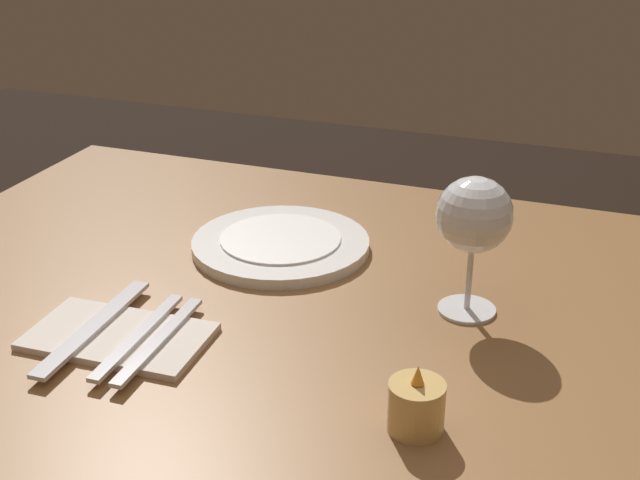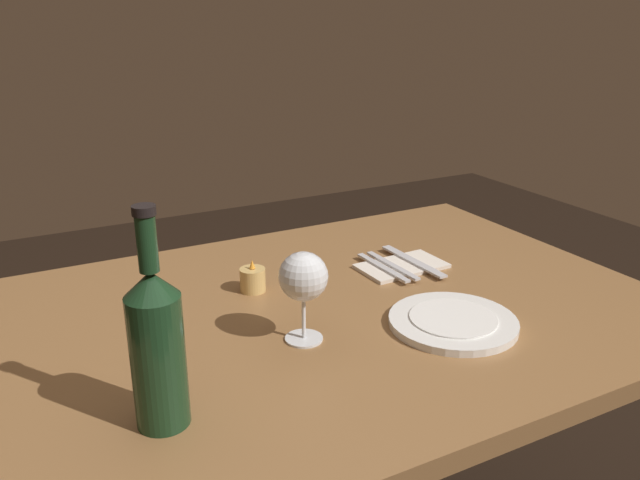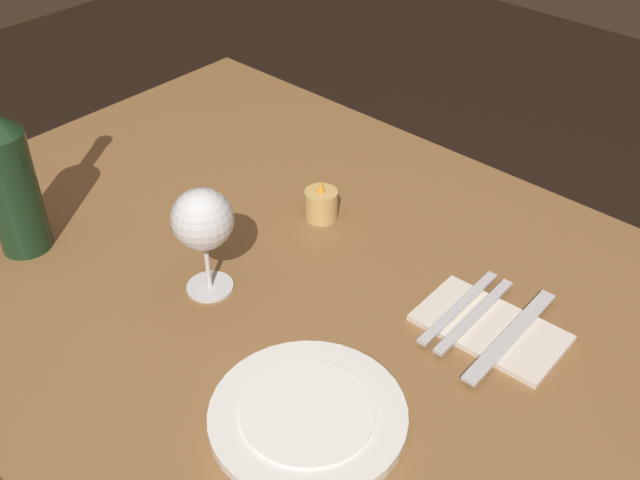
{
  "view_description": "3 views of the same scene",
  "coord_description": "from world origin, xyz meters",
  "px_view_note": "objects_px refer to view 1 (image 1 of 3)",
  "views": [
    {
      "loc": [
        -0.23,
        0.77,
        1.22
      ],
      "look_at": [
        0.05,
        0.03,
        0.86
      ],
      "focal_mm": 48.58,
      "sensor_mm": 36.0,
      "label": 1
    },
    {
      "loc": [
        -0.52,
        -0.98,
        1.28
      ],
      "look_at": [
        0.01,
        0.03,
        0.87
      ],
      "focal_mm": 36.13,
      "sensor_mm": 36.0,
      "label": 2
    },
    {
      "loc": [
        0.58,
        -0.59,
        1.44
      ],
      "look_at": [
        0.01,
        0.04,
        0.8
      ],
      "focal_mm": 43.07,
      "sensor_mm": 36.0,
      "label": 3
    }
  ],
  "objects_px": {
    "folded_napkin": "(118,337)",
    "fork_inner": "(138,336)",
    "wine_glass_left": "(474,218)",
    "table_knife": "(94,326)",
    "dinner_plate": "(281,244)",
    "votive_candle": "(416,408)",
    "fork_outer": "(159,340)"
  },
  "relations": [
    {
      "from": "wine_glass_left",
      "to": "table_knife",
      "type": "distance_m",
      "value": 0.43
    },
    {
      "from": "fork_outer",
      "to": "table_knife",
      "type": "distance_m",
      "value": 0.08
    },
    {
      "from": "fork_inner",
      "to": "dinner_plate",
      "type": "bearing_deg",
      "value": -100.58
    },
    {
      "from": "wine_glass_left",
      "to": "fork_outer",
      "type": "bearing_deg",
      "value": 33.68
    },
    {
      "from": "folded_napkin",
      "to": "votive_candle",
      "type": "bearing_deg",
      "value": 173.18
    },
    {
      "from": "wine_glass_left",
      "to": "table_knife",
      "type": "xyz_separation_m",
      "value": [
        0.37,
        0.19,
        -0.1
      ]
    },
    {
      "from": "wine_glass_left",
      "to": "fork_outer",
      "type": "relative_size",
      "value": 0.89
    },
    {
      "from": "folded_napkin",
      "to": "fork_inner",
      "type": "relative_size",
      "value": 1.07
    },
    {
      "from": "dinner_plate",
      "to": "fork_inner",
      "type": "relative_size",
      "value": 1.28
    },
    {
      "from": "fork_inner",
      "to": "wine_glass_left",
      "type": "bearing_deg",
      "value": -148.49
    },
    {
      "from": "votive_candle",
      "to": "fork_outer",
      "type": "height_order",
      "value": "votive_candle"
    },
    {
      "from": "votive_candle",
      "to": "table_knife",
      "type": "height_order",
      "value": "votive_candle"
    },
    {
      "from": "fork_inner",
      "to": "table_knife",
      "type": "bearing_deg",
      "value": 0.0
    },
    {
      "from": "votive_candle",
      "to": "dinner_plate",
      "type": "bearing_deg",
      "value": -49.92
    },
    {
      "from": "wine_glass_left",
      "to": "votive_candle",
      "type": "height_order",
      "value": "wine_glass_left"
    },
    {
      "from": "wine_glass_left",
      "to": "dinner_plate",
      "type": "height_order",
      "value": "wine_glass_left"
    },
    {
      "from": "folded_napkin",
      "to": "fork_outer",
      "type": "height_order",
      "value": "fork_outer"
    },
    {
      "from": "folded_napkin",
      "to": "table_knife",
      "type": "height_order",
      "value": "table_knife"
    },
    {
      "from": "votive_candle",
      "to": "fork_inner",
      "type": "relative_size",
      "value": 0.37
    },
    {
      "from": "folded_napkin",
      "to": "fork_outer",
      "type": "distance_m",
      "value": 0.05
    },
    {
      "from": "wine_glass_left",
      "to": "dinner_plate",
      "type": "distance_m",
      "value": 0.29
    },
    {
      "from": "dinner_plate",
      "to": "folded_napkin",
      "type": "bearing_deg",
      "value": 74.39
    },
    {
      "from": "folded_napkin",
      "to": "fork_inner",
      "type": "height_order",
      "value": "fork_inner"
    },
    {
      "from": "wine_glass_left",
      "to": "folded_napkin",
      "type": "distance_m",
      "value": 0.4
    },
    {
      "from": "fork_outer",
      "to": "table_knife",
      "type": "relative_size",
      "value": 0.86
    },
    {
      "from": "votive_candle",
      "to": "table_knife",
      "type": "bearing_deg",
      "value": -6.26
    },
    {
      "from": "fork_inner",
      "to": "fork_outer",
      "type": "relative_size",
      "value": 1.0
    },
    {
      "from": "wine_glass_left",
      "to": "table_knife",
      "type": "bearing_deg",
      "value": 27.52
    },
    {
      "from": "fork_inner",
      "to": "table_knife",
      "type": "xyz_separation_m",
      "value": [
        0.05,
        0.0,
        0.0
      ]
    },
    {
      "from": "folded_napkin",
      "to": "fork_outer",
      "type": "bearing_deg",
      "value": 180.0
    },
    {
      "from": "wine_glass_left",
      "to": "fork_inner",
      "type": "distance_m",
      "value": 0.38
    },
    {
      "from": "fork_inner",
      "to": "table_knife",
      "type": "distance_m",
      "value": 0.05
    }
  ]
}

